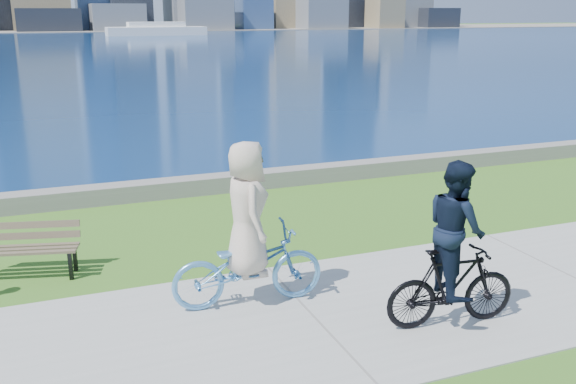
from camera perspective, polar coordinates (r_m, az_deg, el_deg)
name	(u,v)px	position (r m, az deg, el deg)	size (l,w,h in m)	color
ground	(315,319)	(8.22, 2.41, -11.23)	(320.00, 320.00, 0.00)	#35661B
concrete_path	(315,318)	(8.22, 2.41, -11.17)	(80.00, 3.50, 0.02)	#A0A09B
seawall	(197,185)	(13.70, -8.05, 0.59)	(90.00, 0.50, 0.35)	slate
bay_water	(60,45)	(78.83, -19.63, 12.22)	(320.00, 131.00, 0.01)	navy
far_shore	(46,30)	(136.77, -20.68, 13.30)	(320.00, 30.00, 0.12)	gray
ferry_far	(156,30)	(104.93, -11.62, 13.94)	(15.14, 4.32, 2.05)	white
park_bench	(26,245)	(10.06, -22.24, -4.38)	(1.56, 0.85, 0.76)	black
cyclist_woman	(247,246)	(8.28, -3.62, -4.78)	(0.84, 2.04, 2.17)	#5799D4
cyclist_man	(453,258)	(7.94, 14.50, -5.70)	(0.71, 1.71, 2.07)	black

